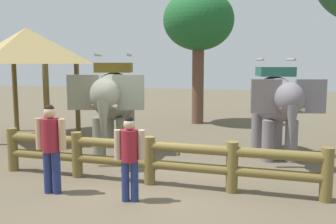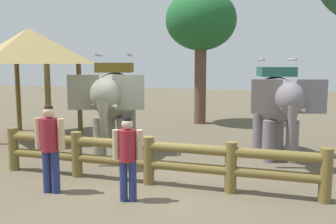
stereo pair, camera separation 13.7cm
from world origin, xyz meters
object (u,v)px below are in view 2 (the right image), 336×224
at_px(elephant_near_left, 114,99).
at_px(tourist_man_in_blue, 128,153).
at_px(elephant_center, 277,102).
at_px(tourist_woman_in_black, 50,142).
at_px(log_fence, 149,157).
at_px(tree_far_left, 201,22).
at_px(thatched_shelter, 29,47).

height_order(elephant_near_left, tourist_man_in_blue, elephant_near_left).
relative_size(elephant_center, tourist_man_in_blue, 2.01).
bearing_deg(tourist_woman_in_black, log_fence, 32.28).
xyz_separation_m(tourist_woman_in_black, tree_far_left, (1.09, 9.50, 3.29)).
relative_size(elephant_center, tree_far_left, 0.57).
bearing_deg(log_fence, thatched_shelter, 147.35).
relative_size(elephant_near_left, elephant_center, 1.05).
relative_size(log_fence, elephant_near_left, 2.14).
bearing_deg(elephant_center, thatched_shelter, 177.68).
height_order(elephant_near_left, tree_far_left, tree_far_left).
bearing_deg(elephant_near_left, elephant_center, 13.45).
xyz_separation_m(elephant_near_left, tree_far_left, (1.20, 6.22, 2.72)).
bearing_deg(log_fence, tourist_woman_in_black, -147.72).
distance_m(elephant_near_left, tourist_man_in_blue, 3.79).
distance_m(elephant_near_left, thatched_shelter, 4.33).
height_order(tourist_woman_in_black, tourist_man_in_blue, tourist_woman_in_black).
bearing_deg(log_fence, elephant_near_left, 129.49).
bearing_deg(elephant_center, elephant_near_left, -166.55).
distance_m(log_fence, tree_far_left, 9.23).
distance_m(elephant_center, thatched_shelter, 8.39).
bearing_deg(tourist_man_in_blue, tourist_woman_in_black, -179.72).
distance_m(elephant_center, tourist_man_in_blue, 5.12).
distance_m(elephant_near_left, tourist_woman_in_black, 3.34).
bearing_deg(elephant_center, tourist_man_in_blue, -121.42).
bearing_deg(tourist_woman_in_black, thatched_shelter, 129.81).
xyz_separation_m(tourist_woman_in_black, thatched_shelter, (-3.90, 4.68, 2.11)).
height_order(thatched_shelter, tree_far_left, tree_far_left).
xyz_separation_m(elephant_center, tourist_man_in_blue, (-2.65, -4.34, -0.60)).
bearing_deg(tree_far_left, elephant_center, -57.91).
distance_m(log_fence, elephant_center, 4.29).
relative_size(tourist_man_in_blue, tree_far_left, 0.29).
relative_size(log_fence, elephant_center, 2.24).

